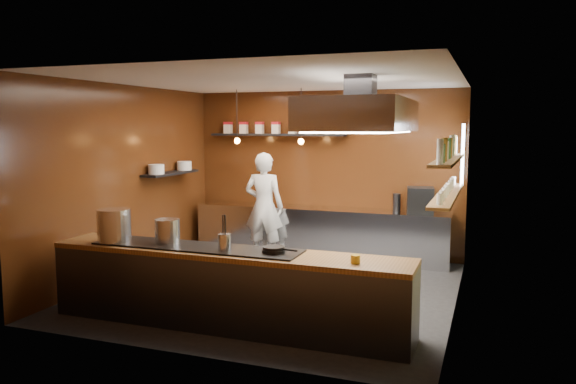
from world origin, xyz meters
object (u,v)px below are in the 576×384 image
at_px(stockpot_large, 114,225).
at_px(extractor_hood, 360,115).
at_px(stockpot_small, 167,231).
at_px(chef, 264,206).
at_px(espresso_machine, 420,200).

bearing_deg(stockpot_large, extractor_hood, 24.63).
xyz_separation_m(stockpot_large, stockpot_small, (0.66, 0.17, -0.06)).
relative_size(stockpot_large, stockpot_small, 1.35).
distance_m(stockpot_small, chef, 3.18).
bearing_deg(espresso_machine, stockpot_large, -138.89).
bearing_deg(espresso_machine, stockpot_small, -133.88).
distance_m(extractor_hood, espresso_machine, 2.99).
bearing_deg(chef, espresso_machine, -172.30).
bearing_deg(stockpot_large, chef, 79.29).
relative_size(extractor_hood, espresso_machine, 4.60).
relative_size(stockpot_small, espresso_machine, 0.70).
xyz_separation_m(extractor_hood, stockpot_small, (-2.14, -1.12, -1.42)).
bearing_deg(chef, stockpot_small, 86.34).
relative_size(stockpot_small, chef, 0.16).
bearing_deg(stockpot_small, espresso_machine, 55.00).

